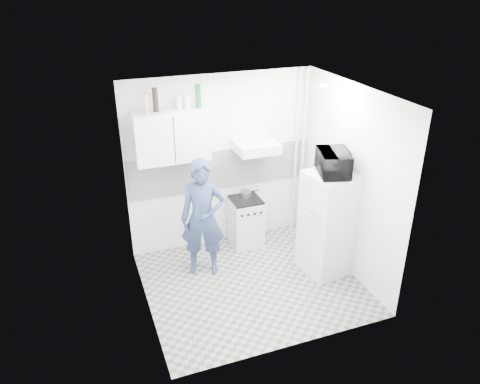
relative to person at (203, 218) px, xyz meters
name	(u,v)px	position (x,y,z in m)	size (l,w,h in m)	color
floor	(252,283)	(0.51, -0.52, -0.83)	(2.80, 2.80, 0.00)	gray
ceiling	(254,94)	(0.51, -0.52, 1.77)	(2.80, 2.80, 0.00)	white
wall_back	(221,162)	(0.51, 0.73, 0.47)	(2.80, 2.80, 0.00)	white
wall_left	(140,216)	(-0.89, -0.52, 0.47)	(2.60, 2.60, 0.00)	white
wall_right	(350,181)	(1.91, -0.52, 0.47)	(2.60, 2.60, 0.00)	white
person	(203,218)	(0.00, 0.00, 0.00)	(0.61, 0.40, 1.67)	navy
stove	(246,222)	(0.80, 0.48, -0.46)	(0.46, 0.46, 0.74)	silver
fridge	(328,223)	(1.61, -0.56, -0.10)	(0.61, 0.61, 1.47)	silver
stove_top	(246,200)	(0.80, 0.48, -0.08)	(0.44, 0.44, 0.03)	black
saucepan	(246,194)	(0.83, 0.55, -0.02)	(0.16, 0.16, 0.09)	silver
microwave	(334,163)	(1.61, -0.56, 0.79)	(0.38, 0.56, 0.31)	black
bottle_b	(146,103)	(-0.54, 0.55, 1.49)	(0.06, 0.06, 0.24)	silver
bottle_c	(155,100)	(-0.42, 0.55, 1.52)	(0.07, 0.07, 0.31)	black
canister_a	(179,102)	(-0.11, 0.55, 1.46)	(0.08, 0.08, 0.19)	#B2B7BC
canister_b	(188,102)	(0.00, 0.55, 1.46)	(0.09, 0.09, 0.18)	#B2B7BC
bottle_e	(198,96)	(0.15, 0.55, 1.52)	(0.08, 0.08, 0.31)	#144C1E
upper_cabinet	(171,136)	(-0.24, 0.55, 1.02)	(1.00, 0.35, 0.70)	silver
range_hood	(256,147)	(0.96, 0.48, 0.74)	(0.60, 0.50, 0.14)	silver
backsplash	(222,169)	(0.51, 0.71, 0.37)	(2.74, 0.03, 0.60)	white
pipe_a	(303,153)	(1.81, 0.65, 0.47)	(0.05, 0.05, 2.60)	silver
pipe_b	(296,154)	(1.69, 0.65, 0.47)	(0.04, 0.04, 2.60)	silver
ceiling_spot_fixture	(323,86)	(1.51, -0.32, 1.74)	(0.10, 0.10, 0.02)	white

